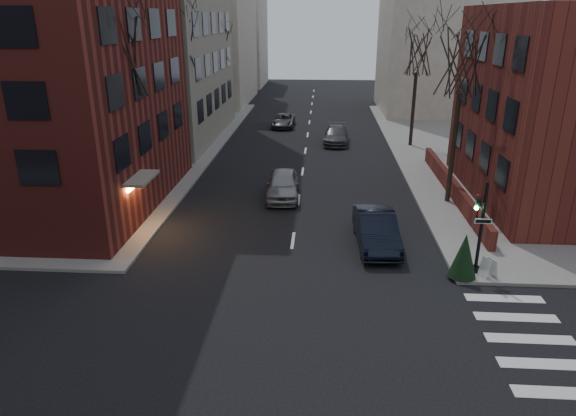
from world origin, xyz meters
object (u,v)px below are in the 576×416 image
object	(u,v)px
tree_left_c	(218,42)
car_lane_far	(283,121)
traffic_signal	(479,233)
sandwich_board	(489,267)
parked_sedan	(376,229)
evergreen_shrub	(464,255)
tree_right_b	(418,53)
car_lane_gray	(336,135)
tree_right_a	(463,63)
tree_left_a	(114,58)
streetlamp_near	(177,116)
tree_left_b	(179,38)
streetlamp_far	(230,80)
car_lane_silver	(283,185)

from	to	relation	value
tree_left_c	car_lane_far	xyz separation A→B (m)	(6.27, -0.52, -7.39)
traffic_signal	sandwich_board	size ratio (longest dim) A/B	4.73
parked_sedan	evergreen_shrub	xyz separation A→B (m)	(3.30, -3.19, 0.27)
tree_right_b	car_lane_gray	bearing A→B (deg)	172.92
evergreen_shrub	car_lane_far	bearing A→B (deg)	107.61
tree_right_a	tree_left_a	bearing A→B (deg)	-167.20
streetlamp_near	sandwich_board	distance (m)	21.67
streetlamp_near	tree_right_a	bearing A→B (deg)	-13.24
tree_left_a	tree_right_a	size ratio (longest dim) A/B	1.06
traffic_signal	car_lane_gray	size ratio (longest dim) A/B	0.80
tree_left_c	sandwich_board	world-z (taller)	tree_left_c
tree_left_c	parked_sedan	bearing A→B (deg)	-65.67
tree_left_b	streetlamp_far	xyz separation A→B (m)	(0.60, 16.00, -4.68)
tree_right_b	streetlamp_far	distance (m)	20.01
car_lane_gray	streetlamp_far	bearing A→B (deg)	141.89
tree_left_c	evergreen_shrub	size ratio (longest dim) A/B	5.07
sandwich_board	tree_right_a	bearing A→B (deg)	63.08
car_lane_gray	car_lane_far	xyz separation A→B (m)	(-5.07, 6.70, -0.09)
traffic_signal	tree_left_b	distance (m)	24.87
car_lane_far	tree_right_b	bearing A→B (deg)	-32.68
tree_left_a	streetlamp_far	size ratio (longest dim) A/B	1.63
parked_sedan	evergreen_shrub	bearing A→B (deg)	-47.06
traffic_signal	parked_sedan	bearing A→B (deg)	145.59
streetlamp_near	car_lane_silver	bearing A→B (deg)	-26.80
tree_left_a	evergreen_shrub	bearing A→B (deg)	-18.86
tree_left_b	car_lane_far	world-z (taller)	tree_left_b
tree_left_a	streetlamp_far	xyz separation A→B (m)	(0.60, 28.00, -4.23)
tree_left_c	streetlamp_near	world-z (taller)	tree_left_c
tree_left_a	tree_right_b	bearing A→B (deg)	45.64
parked_sedan	streetlamp_near	bearing A→B (deg)	136.79
tree_left_b	tree_right_a	distance (m)	19.35
tree_left_a	car_lane_silver	size ratio (longest dim) A/B	2.13
tree_right_a	sandwich_board	size ratio (longest dim) A/B	11.49
car_lane_silver	sandwich_board	size ratio (longest dim) A/B	5.70
streetlamp_near	car_lane_far	size ratio (longest dim) A/B	1.37
tree_left_c	tree_right_a	size ratio (longest dim) A/B	1.00
tree_left_a	car_lane_silver	world-z (taller)	tree_left_a
tree_right_a	evergreen_shrub	distance (m)	11.85
car_lane_silver	car_lane_gray	xyz separation A→B (m)	(3.52, 14.42, -0.09)
car_lane_far	evergreen_shrub	xyz separation A→B (m)	(9.83, -30.98, 0.47)
tree_left_b	evergreen_shrub	world-z (taller)	tree_left_b
tree_left_b	tree_left_c	distance (m)	14.03
traffic_signal	streetlamp_far	size ratio (longest dim) A/B	0.64
streetlamp_near	tree_left_a	bearing A→B (deg)	-94.29
tree_right_b	car_lane_silver	bearing A→B (deg)	-125.65
tree_left_a	streetlamp_near	world-z (taller)	tree_left_a
traffic_signal	parked_sedan	distance (m)	4.89
traffic_signal	tree_right_a	distance (m)	10.92
tree_left_a	parked_sedan	size ratio (longest dim) A/B	2.02
parked_sedan	traffic_signal	bearing A→B (deg)	-37.43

